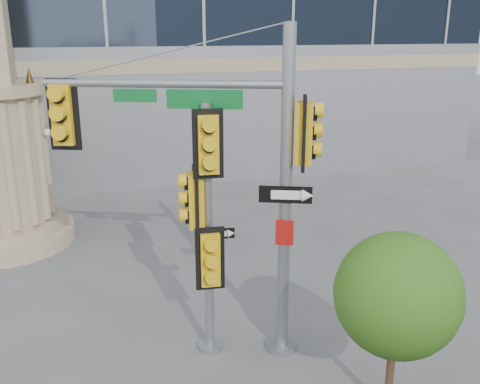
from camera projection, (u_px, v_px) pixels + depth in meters
name	position (u px, v px, depth m)	size (l,w,h in m)	color
ground	(274.00, 369.00, 10.95)	(120.00, 120.00, 0.00)	#545456
main_signal_pole	(224.00, 159.00, 10.53)	(4.99, 2.47, 6.82)	slate
secondary_signal_pole	(206.00, 215.00, 10.61)	(0.92, 0.75, 5.35)	slate
street_tree	(398.00, 299.00, 9.10)	(2.22, 2.17, 3.45)	tan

